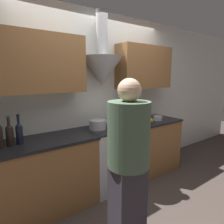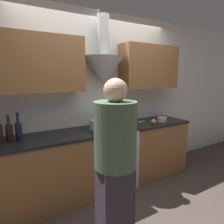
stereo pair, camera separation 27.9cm
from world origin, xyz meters
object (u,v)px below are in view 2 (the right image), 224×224
(wine_bottle_5, at_px, (19,130))
(saucepan, at_px, (162,119))
(stock_pot, at_px, (98,124))
(stove_range, at_px, (109,157))
(orange_fruit, at_px, (154,122))
(person_foreground_left, at_px, (115,164))
(mixing_bowl, at_px, (116,124))
(wine_bottle_4, at_px, (9,131))

(wine_bottle_5, distance_m, saucepan, 2.17)
(stock_pot, bearing_deg, stove_range, -13.26)
(orange_fruit, bearing_deg, person_foreground_left, -144.37)
(mixing_bowl, distance_m, saucepan, 0.83)
(orange_fruit, bearing_deg, stove_range, 166.86)
(wine_bottle_5, bearing_deg, stock_pot, 1.20)
(person_foreground_left, bearing_deg, wine_bottle_4, 123.84)
(wine_bottle_5, xyz_separation_m, person_foreground_left, (0.64, -1.10, -0.14))
(wine_bottle_4, relative_size, person_foreground_left, 0.20)
(orange_fruit, height_order, saucepan, orange_fruit)
(mixing_bowl, distance_m, orange_fruit, 0.61)
(stove_range, distance_m, saucepan, 1.10)
(orange_fruit, bearing_deg, saucepan, 16.06)
(wine_bottle_4, height_order, person_foreground_left, person_foreground_left)
(stove_range, xyz_separation_m, stock_pot, (-0.15, 0.04, 0.51))
(stock_pot, xyz_separation_m, person_foreground_left, (-0.40, -1.12, -0.07))
(mixing_bowl, height_order, orange_fruit, orange_fruit)
(stock_pot, xyz_separation_m, orange_fruit, (0.88, -0.21, -0.03))
(wine_bottle_4, bearing_deg, saucepan, -2.88)
(wine_bottle_4, distance_m, wine_bottle_5, 0.10)
(mixing_bowl, height_order, saucepan, saucepan)
(stock_pot, bearing_deg, wine_bottle_4, -179.03)
(stove_range, height_order, stock_pot, stock_pot)
(wine_bottle_5, distance_m, orange_fruit, 1.93)
(wine_bottle_5, height_order, saucepan, wine_bottle_5)
(wine_bottle_5, bearing_deg, person_foreground_left, -59.71)
(person_foreground_left, bearing_deg, stove_range, 63.01)
(wine_bottle_4, bearing_deg, stove_range, -0.77)
(saucepan, bearing_deg, orange_fruit, -163.94)
(stove_range, distance_m, orange_fruit, 0.89)
(wine_bottle_5, relative_size, mixing_bowl, 1.27)
(wine_bottle_4, height_order, mixing_bowl, wine_bottle_4)
(wine_bottle_4, height_order, wine_bottle_5, wine_bottle_5)
(wine_bottle_4, bearing_deg, mixing_bowl, 1.37)
(stove_range, xyz_separation_m, orange_fruit, (0.72, -0.17, 0.49))
(wine_bottle_4, xyz_separation_m, wine_bottle_5, (0.10, -0.00, 0.00))
(stock_pot, bearing_deg, orange_fruit, -13.16)
(orange_fruit, distance_m, person_foreground_left, 1.57)
(saucepan, bearing_deg, stove_range, 174.35)
(stove_range, relative_size, wine_bottle_4, 2.77)
(mixing_bowl, bearing_deg, wine_bottle_4, -178.63)
(stove_range, relative_size, wine_bottle_5, 2.71)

